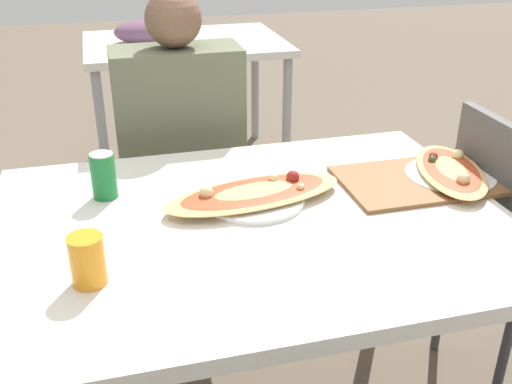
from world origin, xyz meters
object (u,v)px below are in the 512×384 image
pizza_main (254,194)px  pizza_second (451,172)px  dining_table (254,242)px  chair_far_seated (179,176)px  soda_can (104,176)px  drink_glass (88,260)px  person_seated (181,139)px

pizza_main → pizza_second: (0.58, -0.00, -0.00)m
dining_table → chair_far_seated: 0.83m
dining_table → soda_can: (-0.35, 0.22, 0.13)m
chair_far_seated → pizza_second: chair_far_seated is taller
pizza_second → chair_far_seated: bearing=133.8°
drink_glass → pizza_second: bearing=15.0°
dining_table → pizza_main: bearing=74.9°
soda_can → chair_far_seated: bearing=65.4°
dining_table → pizza_main: size_ratio=2.50×
dining_table → pizza_main: pizza_main is taller
chair_far_seated → pizza_second: size_ratio=2.25×
dining_table → pizza_second: size_ratio=3.13×
chair_far_seated → drink_glass: bearing=72.3°
dining_table → soda_can: soda_can is taller
pizza_main → pizza_second: same height
chair_far_seated → soda_can: (-0.27, -0.59, 0.29)m
drink_glass → pizza_second: 1.04m
pizza_main → soda_can: soda_can is taller
person_seated → pizza_second: person_seated is taller
person_seated → pizza_second: bearing=138.7°
person_seated → drink_glass: person_seated is taller
soda_can → pizza_second: bearing=-7.8°
pizza_main → person_seated: bearing=100.4°
chair_far_seated → person_seated: 0.22m
soda_can → dining_table: bearing=-31.8°
dining_table → pizza_main: 0.13m
chair_far_seated → person_seated: (-0.00, -0.11, 0.19)m
pizza_main → soda_can: 0.40m
dining_table → drink_glass: (-0.40, -0.18, 0.12)m
dining_table → person_seated: 0.70m
chair_far_seated → pizza_main: chair_far_seated is taller
chair_far_seated → pizza_main: 0.77m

